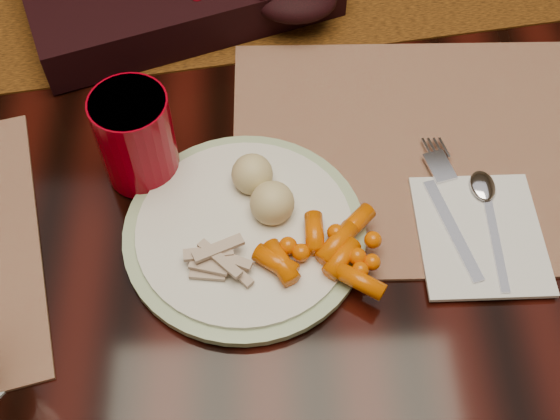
{
  "coord_description": "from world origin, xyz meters",
  "views": [
    {
      "loc": [
        -0.04,
        -0.68,
        1.37
      ],
      "look_at": [
        -0.03,
        -0.29,
        0.8
      ],
      "focal_mm": 45.0,
      "sensor_mm": 36.0,
      "label": 1
    }
  ],
  "objects_px": {
    "mashed_potatoes": "(259,185)",
    "napkin": "(480,235)",
    "baby_carrots": "(314,253)",
    "red_cup": "(136,138)",
    "dinner_plate": "(245,231)",
    "turkey_shreds": "(220,264)",
    "dining_table": "(289,204)",
    "placemat_main": "(435,148)"
  },
  "relations": [
    {
      "from": "mashed_potatoes",
      "to": "napkin",
      "type": "bearing_deg",
      "value": -11.88
    },
    {
      "from": "baby_carrots",
      "to": "red_cup",
      "type": "relative_size",
      "value": 0.99
    },
    {
      "from": "dinner_plate",
      "to": "red_cup",
      "type": "height_order",
      "value": "red_cup"
    },
    {
      "from": "turkey_shreds",
      "to": "red_cup",
      "type": "bearing_deg",
      "value": 122.53
    },
    {
      "from": "dining_table",
      "to": "baby_carrots",
      "type": "bearing_deg",
      "value": -89.13
    },
    {
      "from": "baby_carrots",
      "to": "mashed_potatoes",
      "type": "height_order",
      "value": "mashed_potatoes"
    },
    {
      "from": "dinner_plate",
      "to": "baby_carrots",
      "type": "xyz_separation_m",
      "value": [
        0.07,
        -0.04,
        0.02
      ]
    },
    {
      "from": "placemat_main",
      "to": "napkin",
      "type": "xyz_separation_m",
      "value": [
        0.03,
        -0.12,
        0.0
      ]
    },
    {
      "from": "baby_carrots",
      "to": "mashed_potatoes",
      "type": "xyz_separation_m",
      "value": [
        -0.05,
        0.08,
        0.01
      ]
    },
    {
      "from": "dinner_plate",
      "to": "baby_carrots",
      "type": "distance_m",
      "value": 0.08
    },
    {
      "from": "dining_table",
      "to": "baby_carrots",
      "type": "xyz_separation_m",
      "value": [
        0.01,
        -0.33,
        0.4
      ]
    },
    {
      "from": "placemat_main",
      "to": "napkin",
      "type": "relative_size",
      "value": 3.09
    },
    {
      "from": "turkey_shreds",
      "to": "napkin",
      "type": "xyz_separation_m",
      "value": [
        0.27,
        0.04,
        -0.02
      ]
    },
    {
      "from": "turkey_shreds",
      "to": "mashed_potatoes",
      "type": "bearing_deg",
      "value": 64.64
    },
    {
      "from": "mashed_potatoes",
      "to": "turkey_shreds",
      "type": "xyz_separation_m",
      "value": [
        -0.04,
        -0.08,
        -0.01
      ]
    },
    {
      "from": "placemat_main",
      "to": "napkin",
      "type": "height_order",
      "value": "napkin"
    },
    {
      "from": "dining_table",
      "to": "napkin",
      "type": "distance_m",
      "value": 0.52
    },
    {
      "from": "dinner_plate",
      "to": "baby_carrots",
      "type": "relative_size",
      "value": 2.3
    },
    {
      "from": "dinner_plate",
      "to": "napkin",
      "type": "relative_size",
      "value": 1.7
    },
    {
      "from": "placemat_main",
      "to": "dining_table",
      "type": "bearing_deg",
      "value": 130.62
    },
    {
      "from": "napkin",
      "to": "turkey_shreds",
      "type": "bearing_deg",
      "value": -172.19
    },
    {
      "from": "dinner_plate",
      "to": "baby_carrots",
      "type": "bearing_deg",
      "value": -29.78
    },
    {
      "from": "dining_table",
      "to": "mashed_potatoes",
      "type": "distance_m",
      "value": 0.49
    },
    {
      "from": "baby_carrots",
      "to": "placemat_main",
      "type": "bearing_deg",
      "value": 44.94
    },
    {
      "from": "placemat_main",
      "to": "turkey_shreds",
      "type": "bearing_deg",
      "value": -145.91
    },
    {
      "from": "dining_table",
      "to": "placemat_main",
      "type": "height_order",
      "value": "placemat_main"
    },
    {
      "from": "dining_table",
      "to": "red_cup",
      "type": "relative_size",
      "value": 16.36
    },
    {
      "from": "placemat_main",
      "to": "dinner_plate",
      "type": "bearing_deg",
      "value": -152.33
    },
    {
      "from": "dinner_plate",
      "to": "red_cup",
      "type": "bearing_deg",
      "value": 141.25
    },
    {
      "from": "mashed_potatoes",
      "to": "red_cup",
      "type": "xyz_separation_m",
      "value": [
        -0.13,
        0.05,
        0.02
      ]
    },
    {
      "from": "napkin",
      "to": "dinner_plate",
      "type": "bearing_deg",
      "value": 177.44
    },
    {
      "from": "napkin",
      "to": "red_cup",
      "type": "xyz_separation_m",
      "value": [
        -0.35,
        0.1,
        0.05
      ]
    },
    {
      "from": "turkey_shreds",
      "to": "napkin",
      "type": "relative_size",
      "value": 0.44
    },
    {
      "from": "dinner_plate",
      "to": "turkey_shreds",
      "type": "distance_m",
      "value": 0.06
    },
    {
      "from": "mashed_potatoes",
      "to": "turkey_shreds",
      "type": "height_order",
      "value": "mashed_potatoes"
    },
    {
      "from": "baby_carrots",
      "to": "turkey_shreds",
      "type": "xyz_separation_m",
      "value": [
        -0.09,
        -0.01,
        -0.0
      ]
    },
    {
      "from": "dining_table",
      "to": "napkin",
      "type": "bearing_deg",
      "value": -59.43
    },
    {
      "from": "red_cup",
      "to": "dining_table",
      "type": "bearing_deg",
      "value": 49.75
    },
    {
      "from": "dining_table",
      "to": "placemat_main",
      "type": "bearing_deg",
      "value": -50.47
    },
    {
      "from": "dining_table",
      "to": "napkin",
      "type": "xyz_separation_m",
      "value": [
        0.18,
        -0.3,
        0.38
      ]
    },
    {
      "from": "napkin",
      "to": "baby_carrots",
      "type": "bearing_deg",
      "value": -170.79
    },
    {
      "from": "dinner_plate",
      "to": "red_cup",
      "type": "xyz_separation_m",
      "value": [
        -0.11,
        0.09,
        0.05
      ]
    }
  ]
}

